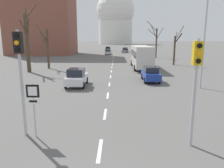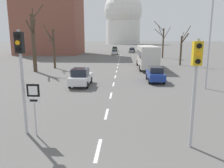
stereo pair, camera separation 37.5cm
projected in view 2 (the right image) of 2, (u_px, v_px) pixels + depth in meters
The scene contains 30 objects.
lane_stripe_0 at pixel (98, 150), 9.16m from camera, with size 0.16×2.00×0.01m, color silver.
lane_stripe_1 at pixel (107, 114), 13.56m from camera, with size 0.16×2.00×0.01m, color silver.
lane_stripe_2 at pixel (111, 95), 17.96m from camera, with size 0.16×2.00×0.01m, color silver.
lane_stripe_3 at pixel (113, 84), 22.36m from camera, with size 0.16×2.00×0.01m, color silver.
lane_stripe_4 at pixel (115, 77), 26.76m from camera, with size 0.16×2.00×0.01m, color silver.
lane_stripe_5 at pixel (117, 71), 31.16m from camera, with size 0.16×2.00×0.01m, color silver.
lane_stripe_6 at pixel (117, 67), 35.56m from camera, with size 0.16×2.00×0.01m, color silver.
lane_stripe_7 at pixel (118, 64), 39.96m from camera, with size 0.16×2.00×0.01m, color silver.
lane_stripe_8 at pixel (119, 62), 44.35m from camera, with size 0.16×2.00×0.01m, color silver.
lane_stripe_9 at pixel (119, 60), 48.75m from camera, with size 0.16×2.00×0.01m, color silver.
lane_stripe_10 at pixel (120, 58), 53.15m from camera, with size 0.16×2.00×0.01m, color silver.
lane_stripe_11 at pixel (120, 56), 57.55m from camera, with size 0.16×2.00×0.01m, color silver.
lane_stripe_12 at pixel (120, 55), 61.95m from camera, with size 0.16×2.00×0.01m, color silver.
traffic_signal_near_left at pixel (21, 63), 10.10m from camera, with size 0.36×0.34×4.99m.
traffic_signal_near_right at pixel (196, 73), 8.79m from camera, with size 0.36×0.34×4.59m.
route_sign_post at pixel (34, 100), 10.17m from camera, with size 0.60×0.08×2.59m.
street_lamp_right at pixel (206, 28), 19.26m from camera, with size 2.30×0.36×9.10m.
sedan_near_left at pixel (81, 77), 21.47m from camera, with size 1.82×4.04×1.75m.
sedan_near_right at pixel (115, 52), 63.42m from camera, with size 1.74×4.02×1.50m.
sedan_mid_centre at pixel (115, 49), 81.35m from camera, with size 1.97×4.42×1.71m.
sedan_far_left at pixel (132, 49), 78.27m from camera, with size 1.73×4.41×1.50m.
sedan_far_right at pixel (155, 74), 23.58m from camera, with size 1.69×4.22×1.64m.
sedan_distant_centre at pixel (131, 50), 71.99m from camera, with size 1.75×3.85×1.56m.
city_bus at pixel (147, 55), 33.90m from camera, with size 2.66×10.80×3.48m.
bare_tree_left_near at pixel (53, 47), 33.86m from camera, with size 1.85×3.55×6.66m.
bare_tree_right_near at pixel (182, 48), 37.81m from camera, with size 1.48×3.58×6.75m.
bare_tree_left_far at pixel (34, 40), 29.96m from camera, with size 1.95×4.09×9.31m.
bare_tree_right_far at pixel (163, 41), 51.93m from camera, with size 4.48×3.40×8.55m.
capitol_dome at pixel (123, 18), 183.86m from camera, with size 31.78×31.78×44.89m.
apartment_block_left at pixel (49, 12), 64.23m from camera, with size 18.00×14.00×24.40m, color brown.
Camera 2 is at (1.04, -4.13, 4.59)m, focal length 35.00 mm.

